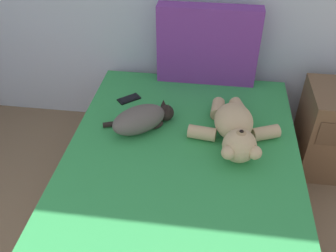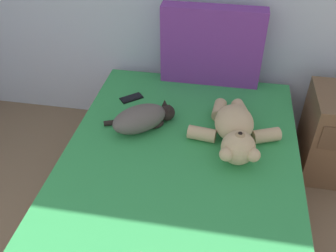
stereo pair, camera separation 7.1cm
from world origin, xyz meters
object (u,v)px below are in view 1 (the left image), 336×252
cell_phone (129,99)px  patterned_cushion (207,45)px  bed (179,199)px  teddy_bear (235,129)px  cat (142,119)px

cell_phone → patterned_cushion: bearing=33.0°
bed → teddy_bear: size_ratio=3.25×
bed → patterned_cushion: patterned_cushion is taller
bed → patterned_cushion: (0.08, 0.93, 0.52)m
patterned_cushion → teddy_bear: (0.20, -0.66, -0.19)m
bed → patterned_cushion: bearing=84.9°
patterned_cushion → teddy_bear: bearing=-72.9°
patterned_cushion → cat: 0.74m
patterned_cushion → cell_phone: (-0.49, -0.32, -0.27)m
bed → teddy_bear: teddy_bear is taller
bed → teddy_bear: 0.51m
bed → cell_phone: (-0.41, 0.61, 0.25)m
bed → patterned_cushion: size_ratio=2.93×
teddy_bear → cat: bearing=175.6°
bed → cell_phone: 0.77m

